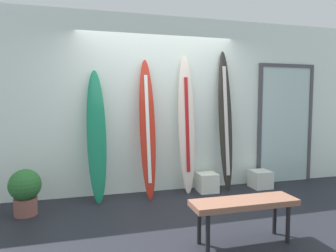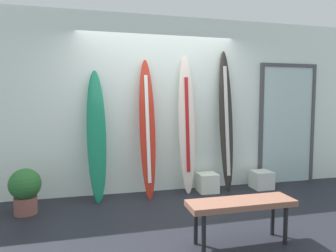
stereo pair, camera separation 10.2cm
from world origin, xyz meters
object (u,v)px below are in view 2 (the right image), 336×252
Objects in this scene: display_block_left at (207,183)px; glass_door at (287,122)px; potted_plant at (25,189)px; surfboard_crimson at (147,128)px; display_block_center at (261,180)px; surfboard_emerald at (97,136)px; surfboard_ivory at (187,125)px; surfboard_charcoal at (226,121)px; bench at (241,206)px.

display_block_left is 1.87m from glass_door.
potted_plant is at bearing -172.45° from glass_door.
surfboard_crimson reaches higher than display_block_center.
display_block_center is at bearing -0.84° from surfboard_emerald.
display_block_center is (1.29, -0.11, -0.93)m from surfboard_ivory.
surfboard_emerald is 2.07m from surfboard_charcoal.
surfboard_charcoal is 3.11m from potted_plant.
glass_door reaches higher than surfboard_crimson.
surfboard_charcoal is at bearing 2.67° from surfboard_crimson.
display_block_left reaches higher than display_block_center.
bench is (2.30, -1.45, 0.07)m from potted_plant.
surfboard_crimson is 2.13m from display_block_center.
potted_plant is (-1.67, -0.33, -0.72)m from surfboard_crimson.
surfboard_crimson is 0.99× the size of glass_door.
surfboard_ivory is at bearing -175.19° from glass_door.
display_block_center is at bearing -0.94° from surfboard_crimson.
bench is (-0.68, -1.84, -0.74)m from surfboard_charcoal.
surfboard_crimson is (0.75, -0.01, 0.10)m from surfboard_emerald.
glass_door is (2.58, 0.24, 0.04)m from surfboard_crimson.
surfboard_charcoal is at bearing 69.81° from bench.
surfboard_charcoal reaches higher than glass_door.
surfboard_ivory reaches higher than surfboard_emerald.
surfboard_ivory is 1.97m from bench.
surfboard_crimson is at bearing 179.06° from display_block_center.
surfboard_crimson is at bearing 11.05° from potted_plant.
surfboard_charcoal reaches higher than bench.
glass_door is 4.35m from potted_plant.
surfboard_emerald reaches higher than display_block_left.
surfboard_emerald is 2.80m from display_block_center.
surfboard_ivory is 1.97× the size of bench.
surfboard_emerald is 1.73× the size of bench.
surfboard_emerald is at bearing 179.43° from surfboard_crimson.
surfboard_ivory is 1.59m from display_block_center.
surfboard_crimson is at bearing -177.33° from surfboard_charcoal.
surfboard_crimson is at bearing -174.75° from glass_door.
display_block_center is at bearing -4.71° from surfboard_ivory.
surfboard_crimson is 0.92× the size of surfboard_charcoal.
display_block_center is at bearing 53.41° from bench.
potted_plant reaches higher than display_block_center.
bench is at bearing -90.29° from surfboard_ivory.
surfboard_ivory reaches higher than potted_plant.
display_block_left is at bearing 7.06° from potted_plant.
potted_plant is at bearing -172.60° from surfboard_charcoal.
surfboard_emerald reaches higher than display_block_center.
display_block_left is at bearing 177.97° from display_block_center.
surfboard_emerald is at bearing -177.25° from surfboard_ivory.
surfboard_emerald is 3.23× the size of potted_plant.
surfboard_ivory is (0.64, 0.07, 0.03)m from surfboard_crimson.
display_block_center is at bearing -2.03° from display_block_left.
surfboard_charcoal is 2.06× the size of bench.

